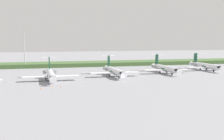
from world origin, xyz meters
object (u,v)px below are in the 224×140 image
object	(u,v)px
antenna_mast	(25,53)
safety_cone_mid_marker	(52,87)
regional_jet_fifth	(205,66)
regional_jet_third	(114,71)
safety_cone_rear_marker	(61,87)
safety_cone_front_marker	(41,88)
regional_jet_fourth	(165,68)
regional_jet_second	(51,74)

from	to	relation	value
antenna_mast	safety_cone_mid_marker	xyz separation A→B (m)	(10.99, -76.73, -8.64)
regional_jet_fifth	antenna_mast	size ratio (longest dim) A/B	1.45
regional_jet_third	safety_cone_mid_marker	xyz separation A→B (m)	(-29.54, -26.60, -2.26)
regional_jet_third	safety_cone_rear_marker	world-z (taller)	regional_jet_third
regional_jet_third	safety_cone_mid_marker	distance (m)	39.81
regional_jet_third	safety_cone_front_marker	bearing A→B (deg)	-141.16
regional_jet_third	safety_cone_front_marker	distance (m)	42.77
regional_jet_fourth	safety_cone_front_marker	distance (m)	69.07
regional_jet_second	regional_jet_fifth	size ratio (longest dim) A/B	1.00
regional_jet_third	safety_cone_rear_marker	xyz separation A→B (m)	(-26.58, -27.08, -2.26)
regional_jet_fourth	antenna_mast	xyz separation A→B (m)	(-68.22, 44.52, 6.38)
regional_jet_second	safety_cone_mid_marker	xyz separation A→B (m)	(-0.66, -19.80, -2.26)
safety_cone_rear_marker	antenna_mast	bearing A→B (deg)	100.24
regional_jet_third	regional_jet_fifth	bearing A→B (deg)	13.21
regional_jet_second	safety_cone_front_marker	world-z (taller)	regional_jet_second
regional_jet_third	regional_jet_fourth	size ratio (longest dim) A/B	1.00
safety_cone_front_marker	safety_cone_rear_marker	xyz separation A→B (m)	(6.68, -0.30, 0.00)
regional_jet_second	safety_cone_rear_marker	distance (m)	20.54
regional_jet_fifth	safety_cone_front_marker	size ratio (longest dim) A/B	56.36
regional_jet_third	antenna_mast	size ratio (longest dim) A/B	1.45
regional_jet_second	regional_jet_fifth	world-z (taller)	same
regional_jet_third	antenna_mast	distance (m)	64.78
safety_cone_mid_marker	antenna_mast	bearing A→B (deg)	98.15
regional_jet_fourth	safety_cone_rear_marker	bearing A→B (deg)	-148.94
regional_jet_second	safety_cone_rear_marker	world-z (taller)	regional_jet_second
antenna_mast	regional_jet_fourth	bearing A→B (deg)	-33.13
safety_cone_front_marker	regional_jet_second	bearing A→B (deg)	77.60
regional_jet_fourth	antenna_mast	distance (m)	81.71
safety_cone_front_marker	regional_jet_fifth	bearing A→B (deg)	24.24
regional_jet_fifth	antenna_mast	world-z (taller)	antenna_mast
antenna_mast	regional_jet_third	bearing A→B (deg)	-51.05
safety_cone_mid_marker	regional_jet_second	bearing A→B (deg)	88.08
regional_jet_third	safety_cone_rear_marker	size ratio (longest dim) A/B	56.36
regional_jet_fourth	safety_cone_mid_marker	size ratio (longest dim) A/B	56.36
regional_jet_second	regional_jet_third	size ratio (longest dim) A/B	1.00
antenna_mast	safety_cone_mid_marker	bearing A→B (deg)	-81.85
antenna_mast	safety_cone_front_marker	size ratio (longest dim) A/B	38.94
regional_jet_second	antenna_mast	xyz separation A→B (m)	(-11.65, 56.93, 6.38)
regional_jet_second	safety_cone_mid_marker	size ratio (longest dim) A/B	56.36
regional_jet_second	regional_jet_fifth	bearing A→B (deg)	13.22
safety_cone_front_marker	safety_cone_mid_marker	xyz separation A→B (m)	(3.73, 0.19, 0.00)
regional_jet_second	safety_cone_front_marker	bearing A→B (deg)	-102.40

